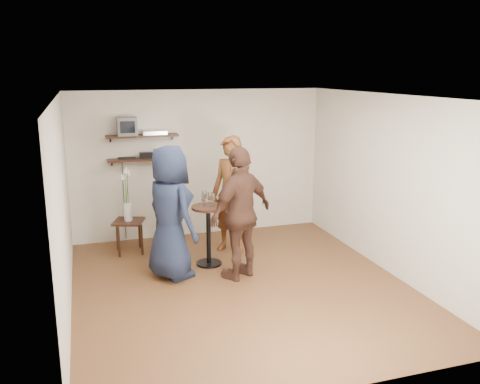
# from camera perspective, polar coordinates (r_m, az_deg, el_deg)

# --- Properties ---
(room) EXTENTS (4.58, 5.08, 2.68)m
(room) POSITION_cam_1_polar(r_m,az_deg,el_deg) (6.73, 0.18, -0.44)
(room) COLOR #4C2618
(room) RESTS_ON ground
(shelf_upper) EXTENTS (1.20, 0.25, 0.04)m
(shelf_upper) POSITION_cam_1_polar(r_m,az_deg,el_deg) (8.72, -10.92, 6.22)
(shelf_upper) COLOR black
(shelf_upper) RESTS_ON room
(shelf_lower) EXTENTS (1.20, 0.25, 0.04)m
(shelf_lower) POSITION_cam_1_polar(r_m,az_deg,el_deg) (8.78, -10.80, 3.63)
(shelf_lower) COLOR black
(shelf_lower) RESTS_ON room
(crt_monitor) EXTENTS (0.32, 0.30, 0.30)m
(crt_monitor) POSITION_cam_1_polar(r_m,az_deg,el_deg) (8.68, -12.60, 7.21)
(crt_monitor) COLOR #59595B
(crt_monitor) RESTS_ON shelf_upper
(dvd_deck) EXTENTS (0.40, 0.24, 0.06)m
(dvd_deck) POSITION_cam_1_polar(r_m,az_deg,el_deg) (8.74, -9.58, 6.60)
(dvd_deck) COLOR silver
(dvd_deck) RESTS_ON shelf_upper
(radio) EXTENTS (0.22, 0.10, 0.10)m
(radio) POSITION_cam_1_polar(r_m,az_deg,el_deg) (8.78, -10.51, 4.08)
(radio) COLOR black
(radio) RESTS_ON shelf_lower
(power_strip) EXTENTS (0.30, 0.05, 0.03)m
(power_strip) POSITION_cam_1_polar(r_m,az_deg,el_deg) (8.80, -12.62, 3.78)
(power_strip) COLOR black
(power_strip) RESTS_ON shelf_lower
(side_table) EXTENTS (0.58, 0.58, 0.55)m
(side_table) POSITION_cam_1_polar(r_m,az_deg,el_deg) (8.48, -12.38, -3.71)
(side_table) COLOR black
(side_table) RESTS_ON room
(vase_lilies) EXTENTS (0.19, 0.19, 0.91)m
(vase_lilies) POSITION_cam_1_polar(r_m,az_deg,el_deg) (8.38, -12.52, -1.25)
(vase_lilies) COLOR silver
(vase_lilies) RESTS_ON side_table
(drinks_table) EXTENTS (0.51, 0.51, 0.93)m
(drinks_table) POSITION_cam_1_polar(r_m,az_deg,el_deg) (7.75, -3.56, -3.97)
(drinks_table) COLOR black
(drinks_table) RESTS_ON room
(wine_glass_fl) EXTENTS (0.06, 0.06, 0.19)m
(wine_glass_fl) POSITION_cam_1_polar(r_m,az_deg,el_deg) (7.59, -4.13, -0.76)
(wine_glass_fl) COLOR silver
(wine_glass_fl) RESTS_ON drinks_table
(wine_glass_fr) EXTENTS (0.07, 0.07, 0.20)m
(wine_glass_fr) POSITION_cam_1_polar(r_m,az_deg,el_deg) (7.60, -3.06, -0.66)
(wine_glass_fr) COLOR silver
(wine_glass_fr) RESTS_ON drinks_table
(wine_glass_bl) EXTENTS (0.07, 0.07, 0.22)m
(wine_glass_bl) POSITION_cam_1_polar(r_m,az_deg,el_deg) (7.68, -4.01, -0.39)
(wine_glass_bl) COLOR silver
(wine_glass_bl) RESTS_ON drinks_table
(wine_glass_br) EXTENTS (0.07, 0.07, 0.20)m
(wine_glass_br) POSITION_cam_1_polar(r_m,az_deg,el_deg) (7.64, -3.43, -0.56)
(wine_glass_br) COLOR silver
(wine_glass_br) RESTS_ON drinks_table
(person_plaid) EXTENTS (0.81, 0.82, 1.92)m
(person_plaid) POSITION_cam_1_polar(r_m,az_deg,el_deg) (8.21, -0.98, -0.32)
(person_plaid) COLOR #A6131A
(person_plaid) RESTS_ON room
(person_dark) EXTENTS (1.02, 0.98, 1.65)m
(person_dark) POSITION_cam_1_polar(r_m,az_deg,el_deg) (8.12, -7.37, -1.57)
(person_dark) COLOR black
(person_dark) RESTS_ON room
(person_navy) EXTENTS (0.95, 1.11, 1.92)m
(person_navy) POSITION_cam_1_polar(r_m,az_deg,el_deg) (7.25, -7.84, -2.31)
(person_navy) COLOR #161D32
(person_navy) RESTS_ON room
(person_brown) EXTENTS (1.21, 0.95, 1.91)m
(person_brown) POSITION_cam_1_polar(r_m,az_deg,el_deg) (7.17, 0.13, -2.42)
(person_brown) COLOR #42261C
(person_brown) RESTS_ON room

